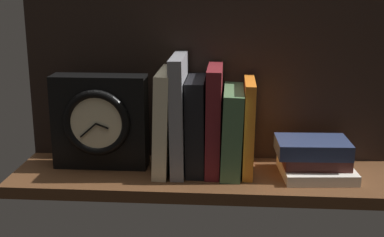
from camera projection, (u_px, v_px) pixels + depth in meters
ground_plane at (204, 178)px, 111.88cm from camera, size 81.43×22.55×2.50cm
back_panel at (207, 72)px, 116.70cm from camera, size 81.43×1.20×39.82cm
book_cream_twain at (165, 121)px, 111.19cm from camera, size 3.75×16.24×21.71cm
book_gray_chess at (179, 114)px, 110.57cm from camera, size 3.12×15.93×24.75cm
book_black_skeptic at (196, 125)px, 110.91cm from camera, size 4.12×13.82×20.05cm
book_maroon_dawkins at (214, 119)px, 110.32cm from camera, size 3.20×14.51×22.54cm
book_green_romantic at (232, 131)px, 110.65cm from camera, size 4.60×16.39×17.93cm
book_orange_pandolfini at (248, 126)px, 110.15cm from camera, size 2.35×13.92×19.78cm
framed_clock at (100, 122)px, 112.51cm from camera, size 20.29×7.24×20.29cm
book_stack_side at (314, 158)px, 109.57cm from camera, size 16.55×14.50×7.83cm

